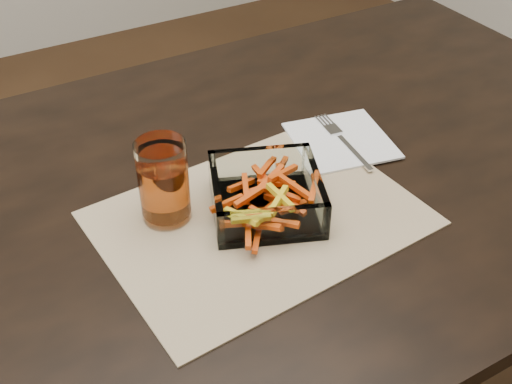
% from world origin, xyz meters
% --- Properties ---
extents(dining_table, '(1.60, 0.90, 0.75)m').
position_xyz_m(dining_table, '(0.00, 0.00, 0.66)').
color(dining_table, black).
rests_on(dining_table, ground).
extents(placemat, '(0.47, 0.36, 0.00)m').
position_xyz_m(placemat, '(0.01, -0.09, 0.75)').
color(placemat, tan).
rests_on(placemat, dining_table).
extents(glass_bowl, '(0.20, 0.20, 0.06)m').
position_xyz_m(glass_bowl, '(0.03, -0.08, 0.78)').
color(glass_bowl, white).
rests_on(glass_bowl, placemat).
extents(tumbler, '(0.07, 0.07, 0.13)m').
position_xyz_m(tumbler, '(-0.11, -0.02, 0.81)').
color(tumbler, white).
rests_on(tumbler, placemat).
extents(napkin, '(0.19, 0.19, 0.00)m').
position_xyz_m(napkin, '(0.23, 0.01, 0.76)').
color(napkin, white).
rests_on(napkin, placemat).
extents(fork, '(0.04, 0.18, 0.00)m').
position_xyz_m(fork, '(0.23, 0.01, 0.76)').
color(fork, silver).
rests_on(fork, napkin).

